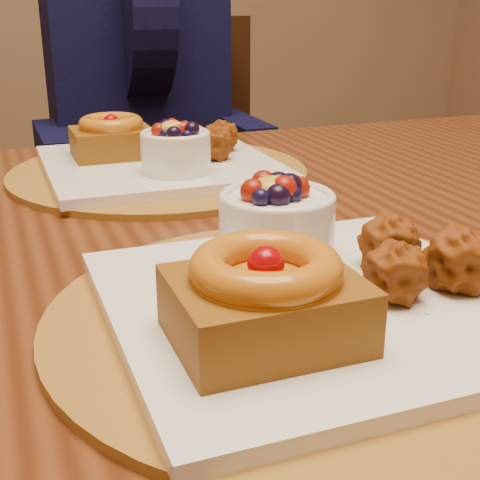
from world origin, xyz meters
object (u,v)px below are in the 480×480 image
object	(u,v)px
dining_table	(215,297)
diner	(137,80)
place_setting_near	(306,286)
place_setting_far	(158,159)
chair_far	(158,200)

from	to	relation	value
dining_table	diner	xyz separation A→B (m)	(0.12, 0.87, 0.12)
place_setting_near	place_setting_far	bearing A→B (deg)	89.89
dining_table	diner	distance (m)	0.89
dining_table	place_setting_near	distance (m)	0.24
place_setting_near	chair_far	bearing A→B (deg)	81.69
place_setting_far	diner	distance (m)	0.67
dining_table	place_setting_far	distance (m)	0.24
dining_table	chair_far	size ratio (longest dim) A/B	1.73
place_setting_near	diner	xyz separation A→B (m)	(0.12, 1.09, 0.02)
diner	place_setting_near	bearing A→B (deg)	-72.01
dining_table	place_setting_far	xyz separation A→B (m)	(-0.00, 0.22, 0.10)
place_setting_near	chair_far	world-z (taller)	chair_far
dining_table	place_setting_near	xyz separation A→B (m)	(-0.00, -0.21, 0.10)
place_setting_near	chair_far	xyz separation A→B (m)	(0.16, 1.11, -0.27)
place_setting_near	chair_far	size ratio (longest dim) A/B	0.41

